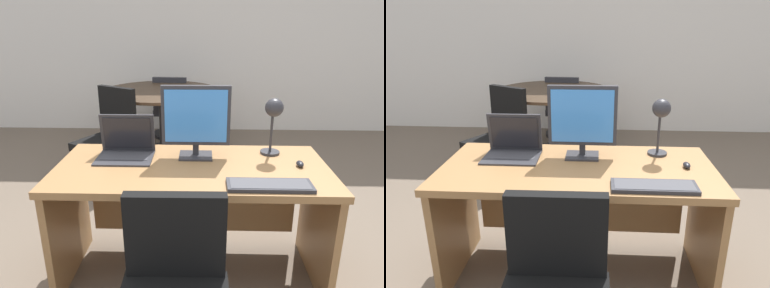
# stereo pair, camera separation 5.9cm
# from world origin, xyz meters

# --- Properties ---
(ground) EXTENTS (12.00, 12.00, 0.00)m
(ground) POSITION_xyz_m (0.00, 1.50, 0.00)
(ground) COLOR #6B5B4C
(back_wall) EXTENTS (10.00, 0.10, 2.80)m
(back_wall) POSITION_xyz_m (0.00, 3.20, 1.40)
(back_wall) COLOR silver
(back_wall) RESTS_ON ground
(desk) EXTENTS (1.56, 0.72, 0.74)m
(desk) POSITION_xyz_m (0.00, 0.05, 0.53)
(desk) COLOR #9E7042
(desk) RESTS_ON ground
(monitor) EXTENTS (0.41, 0.16, 0.44)m
(monitor) POSITION_xyz_m (0.02, 0.14, 0.98)
(monitor) COLOR #2D2D33
(monitor) RESTS_ON desk
(laptop) EXTENTS (0.34, 0.26, 0.25)m
(laptop) POSITION_xyz_m (-0.41, 0.16, 0.81)
(laptop) COLOR #2D2D33
(laptop) RESTS_ON desk
(keyboard) EXTENTS (0.43, 0.14, 0.02)m
(keyboard) POSITION_xyz_m (0.40, -0.26, 0.75)
(keyboard) COLOR #2D2D33
(keyboard) RESTS_ON desk
(mouse) EXTENTS (0.04, 0.07, 0.03)m
(mouse) POSITION_xyz_m (0.62, 0.01, 0.75)
(mouse) COLOR black
(mouse) RESTS_ON desk
(desk_lamp) EXTENTS (0.12, 0.14, 0.36)m
(desk_lamp) POSITION_xyz_m (0.48, 0.19, 0.99)
(desk_lamp) COLOR #2D2D33
(desk_lamp) RESTS_ON desk
(meeting_table) EXTENTS (1.36, 1.36, 0.78)m
(meeting_table) POSITION_xyz_m (-0.41, 2.12, 0.59)
(meeting_table) COLOR black
(meeting_table) RESTS_ON ground
(meeting_chair_near) EXTENTS (0.63, 0.64, 0.92)m
(meeting_chair_near) POSITION_xyz_m (-0.86, 1.35, 0.37)
(meeting_chair_near) COLOR black
(meeting_chair_near) RESTS_ON ground
(meeting_chair_far) EXTENTS (0.56, 0.56, 0.85)m
(meeting_chair_far) POSITION_xyz_m (-0.35, 2.79, 0.33)
(meeting_chair_far) COLOR black
(meeting_chair_far) RESTS_ON ground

